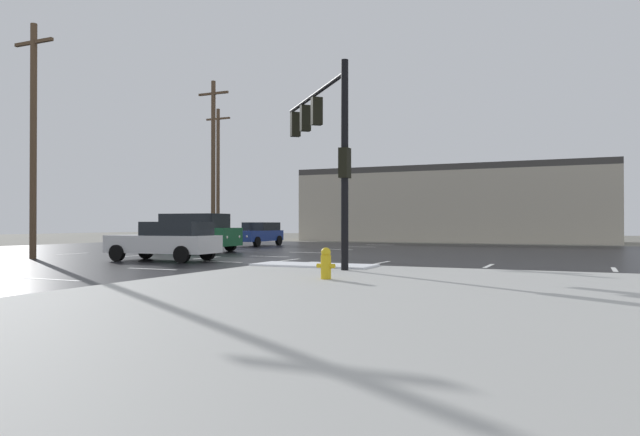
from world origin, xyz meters
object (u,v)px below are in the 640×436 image
Objects in this scene: sedan_white at (167,240)px; utility_pole_mid at (33,136)px; utility_pole_far at (213,161)px; utility_pole_distant at (218,173)px; fire_hydrant at (326,263)px; suv_green at (195,232)px; sedan_blue at (258,233)px; traffic_signal_mast at (324,134)px.

utility_pole_mid is (-6.19, -1.16, 4.43)m from sedan_white.
utility_pole_distant is (-5.24, 8.30, 0.06)m from utility_pole_far.
utility_pole_far is (-15.59, 17.79, 5.00)m from fire_hydrant.
utility_pole_distant reaches higher than utility_pole_far.
suv_green is at bearing -64.92° from sedan_white.
suv_green is at bearing -60.51° from utility_pole_distant.
sedan_white is (3.66, -6.86, -0.24)m from suv_green.
sedan_white is at bearing -64.06° from suv_green.
sedan_blue is 0.45× the size of utility_pole_mid.
fire_hydrant is at bearing 33.10° from sedan_blue.
utility_pole_mid is 22.28m from utility_pole_distant.
suv_green is at bearing 136.50° from fire_hydrant.
sedan_white is (-7.49, 1.26, -3.65)m from traffic_signal_mast.
utility_pole_mid reaches higher than traffic_signal_mast.
traffic_signal_mast reaches higher than suv_green.
utility_pole_mid is at bearing -76.55° from utility_pole_distant.
utility_pole_distant is at bearing 122.26° from utility_pole_far.
sedan_blue is (-14.17, 20.96, 0.32)m from fire_hydrant.
utility_pole_far is at bearing -66.29° from sedan_white.
fire_hydrant is 11.00m from sedan_white.
sedan_blue is at bearing -37.57° from utility_pole_distant.
traffic_signal_mast is 8.43m from sedan_white.
suv_green is at bearing 72.47° from utility_pole_mid.
suv_green is 7.78m from sedan_white.
traffic_signal_mast is 19.18m from utility_pole_far.
fire_hydrant is 18.10m from suv_green.
traffic_signal_mast is 14.21m from suv_green.
suv_green is (-13.12, 12.45, 0.55)m from fire_hydrant.
traffic_signal_mast is 0.62× the size of utility_pole_mid.
sedan_blue is at bearing 84.86° from utility_pole_mid.
fire_hydrant is 0.17× the size of sedan_blue.
suv_green is 16.31m from utility_pole_distant.
fire_hydrant is 0.08× the size of utility_pole_mid.
utility_pole_far is (0.06, 13.36, 0.25)m from utility_pole_mid.
sedan_blue is at bearing -75.95° from sedan_white.
fire_hydrant is 0.07× the size of utility_pole_far.
fire_hydrant is 33.77m from utility_pole_distant.
sedan_blue is 0.43× the size of utility_pole_far.
fire_hydrant is 24.18m from utility_pole_far.
sedan_white is 14.44m from utility_pole_far.
traffic_signal_mast reaches higher than sedan_blue.
utility_pole_distant is (-18.86, 21.76, 1.09)m from traffic_signal_mast.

